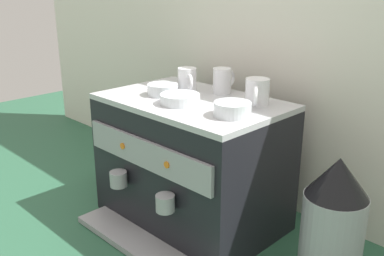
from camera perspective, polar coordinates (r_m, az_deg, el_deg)
The scene contains 11 objects.
ground_plane at distance 1.57m, azimuth 0.00°, elevation -11.61°, with size 4.00×4.00×0.00m, color #28563D.
tiled_backsplash_wall at distance 1.61m, azimuth 7.98°, elevation 8.85°, with size 2.80×0.03×1.04m, color silver.
espresso_machine at distance 1.47m, azimuth -0.13°, elevation -4.47°, with size 0.60×0.50×0.43m.
ceramic_cup_0 at distance 1.34m, azimuth 8.52°, elevation 4.69°, with size 0.09×0.11×0.08m.
ceramic_cup_1 at distance 1.48m, azimuth 4.06°, elevation 6.23°, with size 0.06×0.10×0.08m.
ceramic_cup_2 at distance 1.49m, azimuth -0.61°, elevation 6.31°, with size 0.10×0.08×0.08m.
ceramic_bowl_0 at distance 1.35m, azimuth -1.59°, elevation 3.80°, with size 0.12×0.12×0.03m.
ceramic_bowl_1 at distance 1.23m, azimuth 5.31°, elevation 2.43°, with size 0.11×0.11×0.04m.
ceramic_bowl_2 at distance 1.45m, azimuth -3.87°, elevation 5.02°, with size 0.10×0.10×0.04m.
coffee_grinder at distance 1.24m, azimuth 17.98°, elevation -11.71°, with size 0.17×0.17×0.37m.
milk_pitcher at distance 1.84m, azimuth -10.75°, elevation -4.56°, with size 0.10×0.10×0.15m, color #B7B7BC.
Camera 1 is at (0.96, -0.96, 0.80)m, focal length 40.75 mm.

